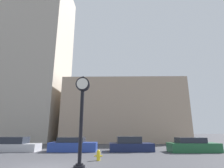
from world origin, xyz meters
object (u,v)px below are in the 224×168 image
object	(u,v)px
car_silver	(14,145)
car_navy	(131,145)
car_blue	(73,145)
car_green	(193,146)
street_clock	(82,108)
fire_hydrant_far	(98,155)

from	to	relation	value
car_silver	car_navy	bearing A→B (deg)	0.22
car_blue	car_green	size ratio (longest dim) A/B	0.98
street_clock	fire_hydrant_far	size ratio (longest dim) A/B	7.62
street_clock	car_silver	xyz separation A→B (m)	(-8.08, 7.73, -2.78)
street_clock	car_silver	size ratio (longest dim) A/B	1.13
fire_hydrant_far	street_clock	bearing A→B (deg)	-109.19
car_navy	fire_hydrant_far	size ratio (longest dim) A/B	6.27
fire_hydrant_far	car_blue	bearing A→B (deg)	119.68
car_navy	car_green	xyz separation A→B (m)	(5.94, -0.53, -0.02)
car_navy	car_blue	bearing A→B (deg)	179.01
car_blue	car_green	xyz separation A→B (m)	(11.69, -0.36, -0.00)
car_silver	fire_hydrant_far	bearing A→B (deg)	-31.53
car_silver	fire_hydrant_far	size ratio (longest dim) A/B	6.74
car_navy	fire_hydrant_far	bearing A→B (deg)	-118.85
fire_hydrant_far	car_silver	bearing A→B (deg)	149.25
street_clock	fire_hydrant_far	xyz separation A→B (m)	(0.84, 2.42, -3.00)
street_clock	car_navy	size ratio (longest dim) A/B	1.22
fire_hydrant_far	car_navy	bearing A→B (deg)	63.84
car_silver	car_green	xyz separation A→B (m)	(17.57, -0.32, 0.00)
car_blue	car_silver	bearing A→B (deg)	-179.59
car_green	fire_hydrant_far	size ratio (longest dim) A/B	6.76
car_green	fire_hydrant_far	xyz separation A→B (m)	(-8.65, -4.98, -0.22)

